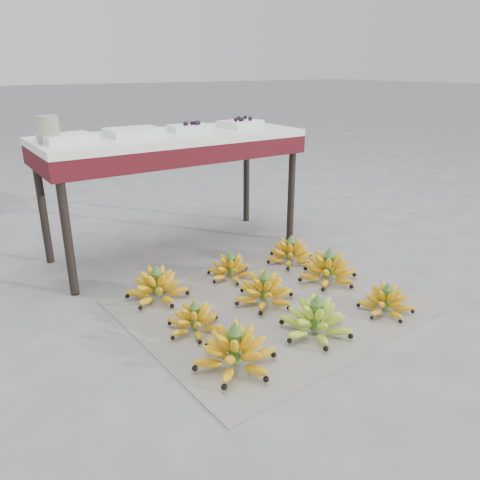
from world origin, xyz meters
TOP-DOWN VIEW (x-y plane):
  - ground at (0.00, 0.00)m, footprint 60.00×60.00m
  - newspaper_mat at (-0.02, 0.05)m, footprint 1.31×1.12m
  - bunch_front_left at (-0.42, -0.25)m, footprint 0.39×0.39m
  - bunch_front_center at (-0.02, -0.25)m, footprint 0.31×0.31m
  - bunch_front_right at (0.36, -0.29)m, footprint 0.26×0.26m
  - bunch_mid_left at (-0.42, 0.05)m, footprint 0.25×0.25m
  - bunch_mid_center at (-0.03, 0.08)m, footprint 0.36×0.36m
  - bunch_mid_right at (0.38, 0.09)m, footprint 0.39×0.39m
  - bunch_back_left at (-0.43, 0.41)m, footprint 0.33×0.33m
  - bunch_back_center at (-0.01, 0.41)m, footprint 0.30×0.30m
  - bunch_back_right at (0.38, 0.39)m, footprint 0.35×0.35m
  - vendor_table at (-0.06, 0.93)m, footprint 1.46×0.58m
  - tray_far_left at (-0.63, 0.91)m, footprint 0.27×0.21m
  - tray_left at (-0.29, 0.92)m, footprint 0.28×0.20m
  - tray_right at (0.06, 0.93)m, footprint 0.25×0.19m
  - tray_far_right at (0.41, 0.94)m, footprint 0.28×0.23m
  - glass_jar at (-0.71, 0.92)m, footprint 0.13×0.13m

SIDE VIEW (x-z plane):
  - ground at x=0.00m, z-range 0.00..0.00m
  - newspaper_mat at x=-0.02m, z-range 0.00..0.01m
  - bunch_mid_left at x=-0.42m, z-range -0.02..0.13m
  - bunch_front_right at x=0.36m, z-range -0.02..0.13m
  - bunch_back_center at x=-0.01m, z-range -0.02..0.13m
  - bunch_back_right at x=0.38m, z-range -0.02..0.14m
  - bunch_mid_center at x=-0.03m, z-range -0.02..0.15m
  - bunch_back_left at x=-0.43m, z-range -0.02..0.15m
  - bunch_front_center at x=-0.02m, z-range -0.02..0.16m
  - bunch_mid_right at x=0.38m, z-range -0.02..0.16m
  - bunch_front_left at x=-0.42m, z-range -0.02..0.16m
  - vendor_table at x=-0.06m, z-range 0.27..0.97m
  - tray_right at x=0.06m, z-range 0.69..0.75m
  - tray_far_left at x=-0.63m, z-range 0.70..0.74m
  - tray_far_right at x=0.41m, z-range 0.69..0.75m
  - tray_left at x=-0.29m, z-range 0.70..0.74m
  - glass_jar at x=-0.71m, z-range 0.70..0.83m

